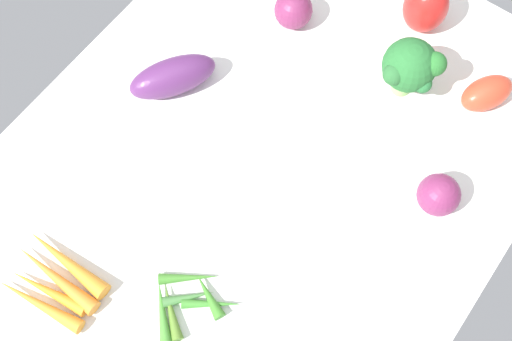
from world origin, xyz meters
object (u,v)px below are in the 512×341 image
(eggplant, at_px, (173,77))
(red_onion_near_basket, at_px, (293,10))
(broccoli_head, at_px, (411,67))
(okra_pile, at_px, (187,301))
(bell_pepper_red, at_px, (426,7))
(red_onion_center, at_px, (439,195))
(carrot_bunch, at_px, (55,280))
(roma_tomato, at_px, (487,93))

(eggplant, bearing_deg, red_onion_near_basket, 11.30)
(broccoli_head, distance_m, red_onion_near_basket, 0.23)
(eggplant, xyz_separation_m, okra_pile, (0.27, 0.24, -0.02))
(broccoli_head, height_order, okra_pile, broccoli_head)
(bell_pepper_red, height_order, red_onion_center, bell_pepper_red)
(bell_pepper_red, bearing_deg, eggplant, -37.24)
(eggplant, relative_size, okra_pile, 1.06)
(red_onion_near_basket, height_order, carrot_bunch, red_onion_near_basket)
(broccoli_head, distance_m, bell_pepper_red, 0.14)
(eggplant, relative_size, bell_pepper_red, 1.46)
(broccoli_head, xyz_separation_m, roma_tomato, (-0.06, 0.12, -0.05))
(broccoli_head, height_order, carrot_bunch, broccoli_head)
(okra_pile, xyz_separation_m, red_onion_center, (-0.35, 0.21, 0.02))
(eggplant, height_order, bell_pepper_red, bell_pepper_red)
(broccoli_head, distance_m, eggplant, 0.38)
(broccoli_head, bearing_deg, roma_tomato, 117.15)
(broccoli_head, relative_size, carrot_bunch, 0.73)
(eggplant, distance_m, red_onion_near_basket, 0.24)
(broccoli_head, bearing_deg, okra_pile, -7.77)
(red_onion_center, distance_m, carrot_bunch, 0.59)
(bell_pepper_red, bearing_deg, broccoli_head, 18.51)
(red_onion_near_basket, bearing_deg, carrot_bunch, -1.38)
(okra_pile, bearing_deg, red_onion_center, 148.66)
(broccoli_head, distance_m, carrot_bunch, 0.64)
(broccoli_head, bearing_deg, carrot_bunch, -22.50)
(red_onion_center, bearing_deg, roma_tomato, -172.67)
(red_onion_near_basket, bearing_deg, roma_tomato, 99.15)
(broccoli_head, xyz_separation_m, carrot_bunch, (0.58, -0.24, -0.06))
(broccoli_head, xyz_separation_m, eggplant, (0.22, -0.31, -0.04))
(eggplant, xyz_separation_m, red_onion_near_basket, (-0.23, 0.08, 0.00))
(okra_pile, bearing_deg, broccoli_head, 172.23)
(roma_tomato, height_order, red_onion_near_basket, red_onion_near_basket)
(roma_tomato, relative_size, red_onion_center, 1.38)
(okra_pile, distance_m, red_onion_center, 0.41)
(eggplant, height_order, red_onion_center, red_onion_center)
(eggplant, distance_m, red_onion_center, 0.46)
(roma_tomato, xyz_separation_m, bell_pepper_red, (-0.07, -0.16, 0.02))
(carrot_bunch, bearing_deg, red_onion_center, 138.67)
(red_onion_near_basket, xyz_separation_m, red_onion_center, (0.15, 0.37, -0.00))
(roma_tomato, relative_size, bell_pepper_red, 0.91)
(okra_pile, distance_m, bell_pepper_red, 0.63)
(roma_tomato, xyz_separation_m, carrot_bunch, (0.65, -0.36, -0.01))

